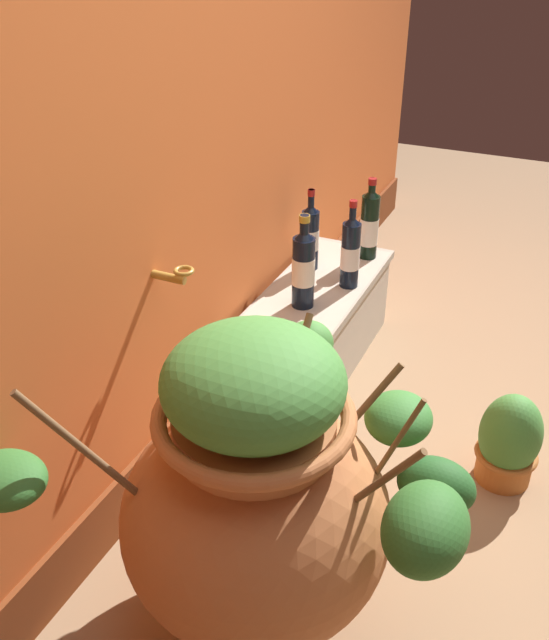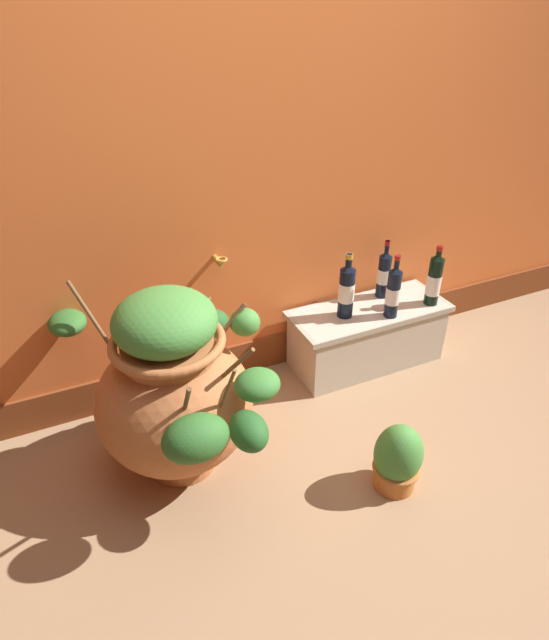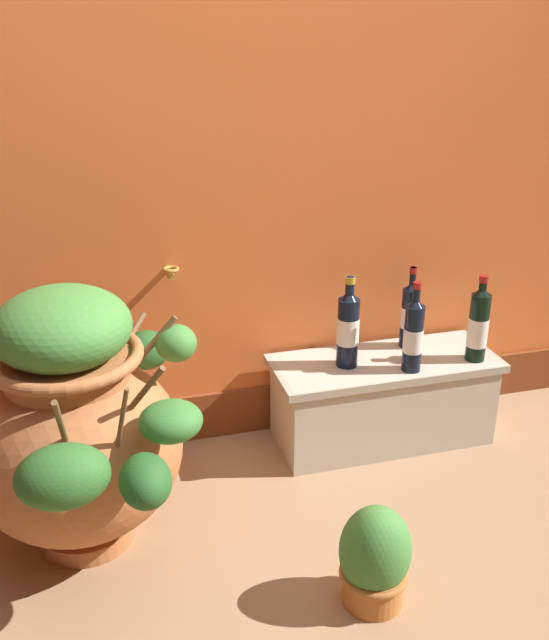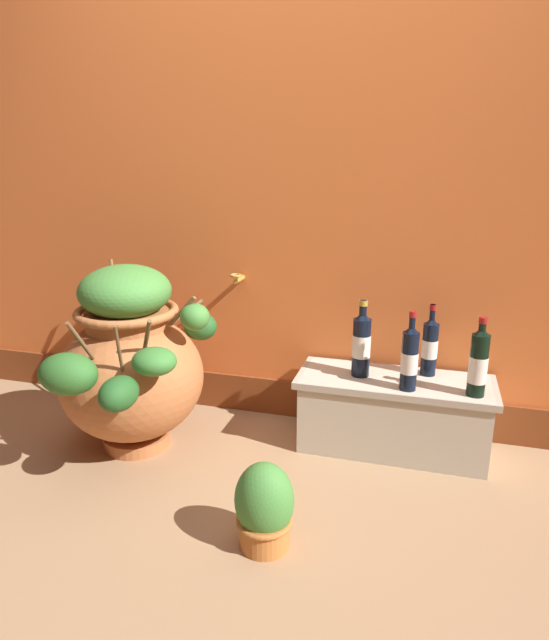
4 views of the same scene
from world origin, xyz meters
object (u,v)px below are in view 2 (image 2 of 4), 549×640
Objects in this scene: wine_bottle_right at (347,289)px; potted_shrub at (397,459)px; wine_bottle_back at (384,273)px; wine_bottle_middle at (434,279)px; terracotta_urn at (176,391)px; wine_bottle_left at (393,291)px.

potted_shrub is (-0.21, -0.78, -0.35)m from wine_bottle_right.
wine_bottle_middle is at bearing -42.69° from wine_bottle_back.
wine_bottle_right is 1.11× the size of potted_shrub.
terracotta_urn is at bearing 147.49° from potted_shrub.
terracotta_urn is 3.13× the size of potted_shrub.
wine_bottle_left is 1.09× the size of potted_shrub.
wine_bottle_middle is 1.04m from potted_shrub.
wine_bottle_back is (0.29, 0.09, -0.02)m from wine_bottle_right.
potted_shrub is (-0.50, -0.88, -0.33)m from wine_bottle_back.
potted_shrub is at bearing -32.51° from terracotta_urn.
wine_bottle_middle is at bearing -9.85° from wine_bottle_right.
wine_bottle_right is at bearing -162.23° from wine_bottle_back.
terracotta_urn is 3.01× the size of wine_bottle_back.
wine_bottle_back is at bearing 137.31° from wine_bottle_middle.
wine_bottle_right is 0.30m from wine_bottle_back.
terracotta_urn is 2.94× the size of wine_bottle_middle.
terracotta_urn reaches higher than wine_bottle_back.
wine_bottle_left is 0.27m from wine_bottle_middle.
terracotta_urn is 1.02m from wine_bottle_right.
terracotta_urn reaches higher than potted_shrub.
terracotta_urn is 1.20m from wine_bottle_left.
wine_bottle_left is 0.21m from wine_bottle_back.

